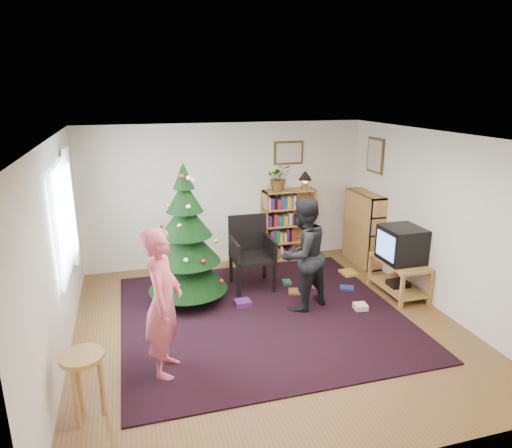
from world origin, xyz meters
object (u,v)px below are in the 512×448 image
object	(u,v)px
person_standing	(163,303)
person_by_chair	(303,255)
crt_tv	(402,244)
picture_back	(289,153)
armchair	(250,249)
stool	(83,369)
table_lamp	(305,177)
bookshelf_right	(363,227)
christmas_tree	(187,247)
bookshelf_back	(289,224)
potted_plant	(279,178)
picture_right	(375,155)
tv_stand	(399,274)

from	to	relation	value
person_standing	person_by_chair	distance (m)	2.27
crt_tv	picture_back	bearing A→B (deg)	116.99
armchair	stool	distance (m)	3.46
person_by_chair	table_lamp	world-z (taller)	person_by_chair
armchair	table_lamp	bearing A→B (deg)	37.41
bookshelf_right	armchair	distance (m)	2.26
picture_back	crt_tv	distance (m)	2.61
stool	person_by_chair	bearing A→B (deg)	29.27
picture_back	person_by_chair	xyz separation A→B (m)	(-0.53, -2.12, -1.13)
crt_tv	table_lamp	world-z (taller)	table_lamp
armchair	stool	size ratio (longest dim) A/B	1.67
armchair	crt_tv	bearing A→B (deg)	-24.59
christmas_tree	crt_tv	size ratio (longest dim) A/B	3.47
bookshelf_back	potted_plant	distance (m)	0.90
picture_right	potted_plant	distance (m)	1.71
picture_back	bookshelf_back	size ratio (longest dim) A/B	0.42
picture_back	crt_tv	bearing A→B (deg)	-63.01
picture_back	person_standing	distance (m)	4.20
christmas_tree	picture_back	bearing A→B (deg)	35.77
stool	person_by_chair	xyz separation A→B (m)	(2.82, 1.58, 0.29)
person_standing	table_lamp	xyz separation A→B (m)	(2.82, 3.01, 0.68)
potted_plant	tv_stand	bearing A→B (deg)	-56.63
tv_stand	crt_tv	world-z (taller)	crt_tv
crt_tv	stool	bearing A→B (deg)	-160.06
armchair	table_lamp	size ratio (longest dim) A/B	3.39
picture_right	tv_stand	size ratio (longest dim) A/B	0.63
crt_tv	armchair	bearing A→B (deg)	155.40
christmas_tree	person_by_chair	distance (m)	1.66
crt_tv	stool	xyz separation A→B (m)	(-4.42, -1.60, -0.29)
picture_right	bookshelf_back	distance (m)	1.95
armchair	person_standing	world-z (taller)	person_standing
stool	tv_stand	bearing A→B (deg)	19.93
armchair	person_by_chair	bearing A→B (deg)	-63.04
table_lamp	crt_tv	bearing A→B (deg)	-68.09
picture_back	potted_plant	xyz separation A→B (m)	(-0.22, -0.14, -0.41)
stool	table_lamp	size ratio (longest dim) A/B	2.03
christmas_tree	person_standing	size ratio (longest dim) A/B	1.24
armchair	christmas_tree	bearing A→B (deg)	-161.08
bookshelf_back	person_by_chair	xyz separation A→B (m)	(-0.51, -1.98, 0.15)
table_lamp	tv_stand	bearing A→B (deg)	-68.02
christmas_tree	person_by_chair	bearing A→B (deg)	-22.08
christmas_tree	bookshelf_right	size ratio (longest dim) A/B	1.61
picture_back	person_standing	xyz separation A→B (m)	(-2.55, -3.15, -1.11)
crt_tv	picture_right	bearing A→B (deg)	79.34
bookshelf_back	person_standing	bearing A→B (deg)	-129.94
bookshelf_right	person_standing	world-z (taller)	person_standing
tv_stand	person_standing	size ratio (longest dim) A/B	0.57
person_by_chair	picture_right	bearing A→B (deg)	-166.62
tv_stand	potted_plant	bearing A→B (deg)	123.37
person_by_chair	person_standing	bearing A→B (deg)	3.64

